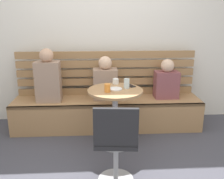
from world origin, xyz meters
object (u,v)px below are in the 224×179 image
(cafe_table, at_px, (115,107))
(person_child_left, at_px, (105,80))
(cup_tumbler_orange, at_px, (107,88))
(cup_ceramic_white, at_px, (116,81))
(booth_bench, at_px, (107,113))
(phone_on_table, at_px, (131,86))
(cup_glass_tall, at_px, (127,83))
(person_adult, at_px, (48,78))
(white_chair, at_px, (116,142))
(plate_small, at_px, (115,89))
(person_child_middle, at_px, (166,81))

(cafe_table, distance_m, person_child_left, 0.59)
(cafe_table, relative_size, cup_tumbler_orange, 7.40)
(cafe_table, bearing_deg, cup_ceramic_white, 84.74)
(person_child_left, bearing_deg, cafe_table, -79.28)
(booth_bench, height_order, cup_ceramic_white, cup_ceramic_white)
(cafe_table, distance_m, phone_on_table, 0.34)
(cup_ceramic_white, height_order, phone_on_table, cup_ceramic_white)
(phone_on_table, bearing_deg, cup_tumbler_orange, -170.61)
(cup_glass_tall, distance_m, cup_tumbler_orange, 0.29)
(cafe_table, distance_m, person_adult, 1.06)
(cafe_table, xyz_separation_m, cup_tumbler_orange, (-0.10, -0.09, 0.27))
(booth_bench, distance_m, cup_ceramic_white, 0.62)
(cup_ceramic_white, distance_m, cup_tumbler_orange, 0.38)
(cup_glass_tall, bearing_deg, cafe_table, -157.63)
(white_chair, distance_m, cup_tumbler_orange, 0.79)
(booth_bench, bearing_deg, cup_glass_tall, -63.34)
(white_chair, height_order, cup_ceramic_white, white_chair)
(cup_ceramic_white, distance_m, plate_small, 0.26)
(cafe_table, height_order, white_chair, white_chair)
(cup_ceramic_white, xyz_separation_m, phone_on_table, (0.18, -0.11, -0.03))
(cup_ceramic_white, bearing_deg, booth_bench, 112.92)
(cafe_table, relative_size, white_chair, 0.87)
(booth_bench, height_order, person_child_middle, person_child_middle)
(white_chair, bearing_deg, cup_ceramic_white, 86.16)
(cup_tumbler_orange, bearing_deg, person_adult, 143.70)
(person_adult, xyz_separation_m, phone_on_table, (1.11, -0.34, -0.03))
(cafe_table, height_order, plate_small, plate_small)
(cafe_table, xyz_separation_m, plate_small, (0.00, 0.01, 0.23))
(white_chair, xyz_separation_m, plate_small, (0.05, 0.83, 0.28))
(white_chair, bearing_deg, person_child_left, 92.37)
(cup_ceramic_white, bearing_deg, cup_glass_tall, -59.11)
(person_adult, bearing_deg, person_child_middle, 2.03)
(booth_bench, relative_size, cup_tumbler_orange, 27.00)
(plate_small, bearing_deg, cup_ceramic_white, 84.79)
(white_chair, distance_m, phone_on_table, 1.04)
(person_adult, relative_size, phone_on_table, 5.33)
(cup_ceramic_white, xyz_separation_m, plate_small, (-0.02, -0.25, -0.03))
(cup_tumbler_orange, bearing_deg, person_child_left, 90.53)
(person_child_left, height_order, cup_ceramic_white, person_child_left)
(person_child_left, xyz_separation_m, phone_on_table, (0.31, -0.40, 0.03))
(booth_bench, height_order, cafe_table, cafe_table)
(white_chair, bearing_deg, cup_tumbler_orange, 94.02)
(cup_glass_tall, bearing_deg, cup_ceramic_white, 120.89)
(cup_ceramic_white, bearing_deg, cup_tumbler_orange, -108.82)
(person_child_left, xyz_separation_m, person_child_middle, (0.89, 0.00, -0.02))
(plate_small, bearing_deg, person_child_left, 101.08)
(white_chair, height_order, person_child_middle, person_child_middle)
(person_child_middle, distance_m, plate_small, 0.96)
(cafe_table, relative_size, cup_ceramic_white, 9.25)
(person_child_middle, bearing_deg, booth_bench, -177.34)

